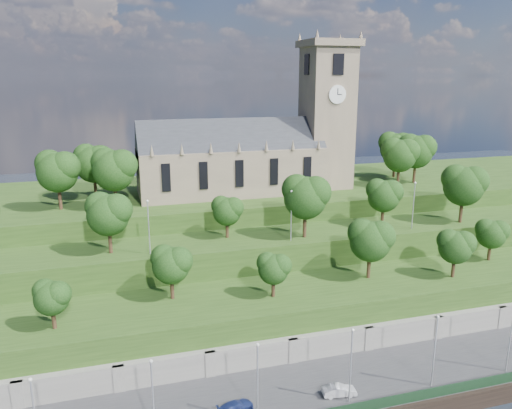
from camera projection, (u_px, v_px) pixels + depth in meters
name	position (u px, v px, depth m)	size (l,w,h in m)	color
promenade	(350.00, 387.00, 56.30)	(160.00, 12.00, 2.00)	#2D2D30
fence	(375.00, 404.00, 50.88)	(160.00, 0.10, 1.20)	#17341C
retaining_wall	(329.00, 349.00, 61.47)	(160.00, 2.10, 5.00)	slate
embankment_lower	(310.00, 316.00, 66.69)	(160.00, 12.00, 8.00)	#233F15
embankment_upper	(283.00, 272.00, 76.41)	(160.00, 10.00, 12.00)	#233F15
hilltop	(247.00, 224.00, 95.53)	(160.00, 32.00, 15.00)	#233F15
church	(257.00, 149.00, 88.26)	(38.60, 12.35, 27.60)	#70614E
trees_lower	(336.00, 250.00, 65.73)	(65.72, 8.62, 8.37)	#311F13
trees_upper	(326.00, 196.00, 73.93)	(61.29, 8.26, 9.46)	#311F13
trees_hilltop	(261.00, 157.00, 87.06)	(71.04, 16.28, 9.50)	#311F13
lamp_posts_promenade	(351.00, 361.00, 51.03)	(60.36, 0.36, 8.48)	#B2B2B7
lamp_posts_upper	(291.00, 212.00, 71.02)	(40.36, 0.36, 7.49)	#B2B2B7
car_middle	(339.00, 390.00, 53.12)	(1.27, 3.64, 1.20)	#A7A6AB
car_right	(235.00, 407.00, 50.55)	(1.59, 3.90, 1.13)	navy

